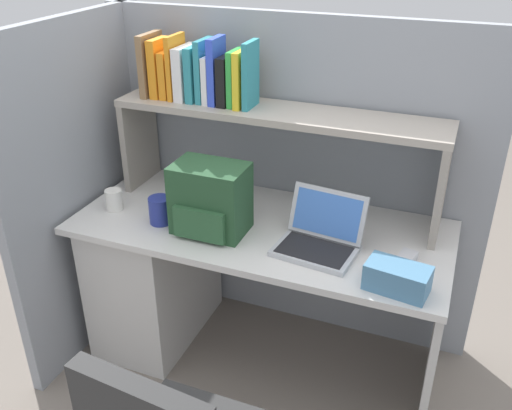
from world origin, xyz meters
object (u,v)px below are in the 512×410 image
object	(u,v)px
computer_mouse	(406,259)
snack_canister	(160,210)
paper_cup	(114,200)
backpack	(210,200)
tissue_box	(397,278)
laptop	(320,237)

from	to	relation	value
computer_mouse	snack_canister	size ratio (longest dim) A/B	0.89
paper_cup	backpack	bearing A→B (deg)	-1.26
backpack	computer_mouse	size ratio (longest dim) A/B	2.88
computer_mouse	tissue_box	size ratio (longest dim) A/B	0.47
laptop	snack_canister	distance (m)	0.69
computer_mouse	paper_cup	size ratio (longest dim) A/B	1.10
computer_mouse	tissue_box	world-z (taller)	tissue_box
snack_canister	computer_mouse	bearing A→B (deg)	3.90
laptop	backpack	bearing A→B (deg)	-176.32
laptop	computer_mouse	xyz separation A→B (m)	(0.34, 0.02, -0.03)
backpack	computer_mouse	world-z (taller)	backpack
computer_mouse	tissue_box	xyz separation A→B (m)	(-0.01, -0.19, 0.03)
paper_cup	snack_canister	size ratio (longest dim) A/B	0.81
backpack	tissue_box	xyz separation A→B (m)	(0.79, -0.14, -0.09)
backpack	paper_cup	distance (m)	0.49
snack_canister	paper_cup	bearing A→B (deg)	173.39
paper_cup	snack_canister	xyz separation A→B (m)	(0.25, -0.03, 0.01)
computer_mouse	snack_canister	bearing A→B (deg)	-163.36
paper_cup	snack_canister	bearing A→B (deg)	-6.61
computer_mouse	tissue_box	distance (m)	0.19
tissue_box	paper_cup	bearing A→B (deg)	-178.30
backpack	snack_canister	distance (m)	0.25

